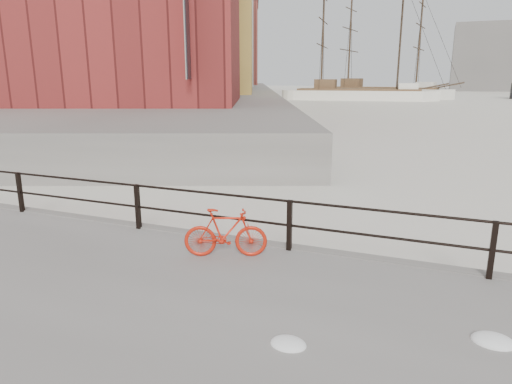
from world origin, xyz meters
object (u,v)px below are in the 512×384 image
Objects in this scene: schooner_mid at (380,98)px; schooner_left at (357,100)px; workboat_far at (191,107)px; workboat_near at (63,117)px; bicycle at (226,233)px.

schooner_left is at bearing -101.29° from schooner_mid.
workboat_far is (-15.91, -27.37, 0.00)m from schooner_left.
schooner_mid is 57.33m from workboat_near.
workboat_far is (-25.52, 43.36, -0.81)m from bicycle.
workboat_near is at bearing 116.59° from bicycle.
schooner_left is 2.77× the size of workboat_far.
bicycle is at bearing -79.15° from schooner_mid.
schooner_mid reaches higher than workboat_near.
schooner_left reaches higher than schooner_mid.
bicycle is 0.06× the size of schooner_mid.
schooner_left is at bearing 14.32° from workboat_far.
workboat_far reaches higher than bicycle.
schooner_left reaches higher than bicycle.
schooner_mid is at bearing 28.73° from workboat_near.
workboat_far is (-18.49, -35.78, 0.00)m from schooner_mid.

